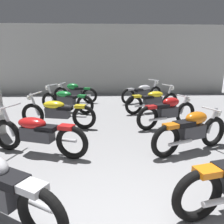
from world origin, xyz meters
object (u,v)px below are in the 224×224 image
object	(u,v)px
motorcycle_left_row_1	(37,133)
motorcycle_right_row_4	(143,92)
motorcycle_left_row_3	(66,100)
motorcycle_right_row_2	(168,111)
motorcycle_left_row_4	(75,92)
motorcycle_left_row_2	(57,112)
motorcycle_right_row_1	(192,130)
motorcycle_right_row_3	(153,100)

from	to	relation	value
motorcycle_left_row_1	motorcycle_right_row_4	xyz separation A→B (m)	(3.08, 5.02, 0.00)
motorcycle_left_row_1	motorcycle_left_row_3	bearing A→B (deg)	89.72
motorcycle_right_row_2	motorcycle_left_row_3	bearing A→B (deg)	149.21
motorcycle_left_row_3	motorcycle_right_row_4	distance (m)	3.45
motorcycle_left_row_3	motorcycle_left_row_4	xyz separation A→B (m)	(0.10, 1.67, 0.01)
motorcycle_left_row_4	motorcycle_left_row_3	bearing A→B (deg)	-93.53
motorcycle_left_row_2	motorcycle_right_row_1	bearing A→B (deg)	-28.92
motorcycle_right_row_2	motorcycle_right_row_4	xyz separation A→B (m)	(-0.05, 3.44, -0.01)
motorcycle_left_row_1	motorcycle_right_row_3	size ratio (longest dim) A/B	1.00
motorcycle_left_row_3	motorcycle_right_row_4	xyz separation A→B (m)	(3.06, 1.59, 0.00)
motorcycle_right_row_3	motorcycle_right_row_2	bearing A→B (deg)	-89.44
motorcycle_right_row_3	motorcycle_right_row_4	world-z (taller)	same
motorcycle_right_row_2	motorcycle_right_row_3	world-z (taller)	motorcycle_right_row_3
motorcycle_left_row_2	motorcycle_right_row_1	xyz separation A→B (m)	(3.08, -1.70, 0.01)
motorcycle_left_row_2	motorcycle_left_row_3	xyz separation A→B (m)	(-0.04, 1.76, 0.00)
motorcycle_right_row_1	motorcycle_left_row_1	bearing A→B (deg)	179.64
motorcycle_left_row_1	motorcycle_left_row_3	world-z (taller)	same
motorcycle_left_row_1	motorcycle_right_row_1	xyz separation A→B (m)	(3.14, -0.02, 0.01)
motorcycle_left_row_3	motorcycle_right_row_2	bearing A→B (deg)	-30.79
motorcycle_left_row_2	motorcycle_left_row_4	xyz separation A→B (m)	(0.06, 3.43, 0.01)
motorcycle_left_row_3	motorcycle_right_row_1	xyz separation A→B (m)	(3.12, -3.46, 0.01)
motorcycle_left_row_3	motorcycle_right_row_3	distance (m)	3.11
motorcycle_left_row_3	motorcycle_right_row_1	world-z (taller)	motorcycle_left_row_3
motorcycle_left_row_2	motorcycle_left_row_4	world-z (taller)	motorcycle_left_row_2
motorcycle_left_row_1	motorcycle_right_row_2	bearing A→B (deg)	26.76
motorcycle_right_row_1	motorcycle_left_row_2	bearing A→B (deg)	151.08
motorcycle_right_row_2	motorcycle_left_row_2	bearing A→B (deg)	178.15
motorcycle_right_row_2	motorcycle_left_row_4	bearing A→B (deg)	130.47
motorcycle_left_row_1	motorcycle_right_row_1	bearing A→B (deg)	-0.36
motorcycle_left_row_1	motorcycle_right_row_1	world-z (taller)	motorcycle_left_row_1
motorcycle_left_row_1	motorcycle_left_row_4	bearing A→B (deg)	88.65
motorcycle_left_row_1	motorcycle_left_row_2	distance (m)	1.68
motorcycle_left_row_2	motorcycle_right_row_3	xyz separation A→B (m)	(3.06, 1.56, 0.00)
motorcycle_right_row_4	motorcycle_left_row_1	bearing A→B (deg)	-121.52
motorcycle_left_row_2	motorcycle_left_row_1	bearing A→B (deg)	-92.09
motorcycle_right_row_3	motorcycle_left_row_1	bearing A→B (deg)	-133.91
motorcycle_left_row_1	motorcycle_left_row_2	world-z (taller)	same
motorcycle_left_row_1	motorcycle_right_row_3	world-z (taller)	same
motorcycle_left_row_3	motorcycle_right_row_4	bearing A→B (deg)	27.37
motorcycle_left_row_2	motorcycle_left_row_4	size ratio (longest dim) A/B	1.10
motorcycle_right_row_3	motorcycle_right_row_4	xyz separation A→B (m)	(-0.04, 1.79, 0.00)
motorcycle_right_row_3	motorcycle_left_row_4	bearing A→B (deg)	147.99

